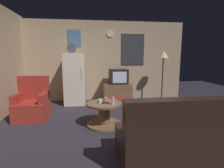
# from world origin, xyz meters

# --- Properties ---
(ground_plane) EXTENTS (12.00, 12.00, 0.00)m
(ground_plane) POSITION_xyz_m (0.00, 0.00, 0.00)
(ground_plane) COLOR #2D2833
(wall_with_art) EXTENTS (5.20, 0.12, 2.53)m
(wall_with_art) POSITION_xyz_m (0.01, 2.45, 1.27)
(wall_with_art) COLOR tan
(wall_with_art) RESTS_ON ground_plane
(fridge) EXTENTS (0.60, 0.62, 1.77)m
(fridge) POSITION_xyz_m (-0.95, 1.96, 0.75)
(fridge) COLOR silver
(fridge) RESTS_ON ground_plane
(tv_stand) EXTENTS (0.84, 0.53, 0.59)m
(tv_stand) POSITION_xyz_m (0.33, 1.93, 0.30)
(tv_stand) COLOR brown
(tv_stand) RESTS_ON ground_plane
(crt_tv) EXTENTS (0.54, 0.51, 0.44)m
(crt_tv) POSITION_xyz_m (0.36, 1.93, 0.81)
(crt_tv) COLOR black
(crt_tv) RESTS_ON tv_stand
(standing_lamp) EXTENTS (0.32, 0.32, 1.59)m
(standing_lamp) POSITION_xyz_m (1.73, 1.84, 1.36)
(standing_lamp) COLOR #332D28
(standing_lamp) RESTS_ON ground_plane
(coffee_table) EXTENTS (0.72, 0.72, 0.48)m
(coffee_table) POSITION_xyz_m (-0.23, 0.20, 0.24)
(coffee_table) COLOR brown
(coffee_table) RESTS_ON ground_plane
(wine_glass) EXTENTS (0.05, 0.05, 0.15)m
(wine_glass) POSITION_xyz_m (-0.06, 0.07, 0.55)
(wine_glass) COLOR silver
(wine_glass) RESTS_ON coffee_table
(mug_ceramic_white) EXTENTS (0.08, 0.08, 0.09)m
(mug_ceramic_white) POSITION_xyz_m (-0.31, 0.18, 0.52)
(mug_ceramic_white) COLOR silver
(mug_ceramic_white) RESTS_ON coffee_table
(mug_ceramic_tan) EXTENTS (0.08, 0.08, 0.09)m
(mug_ceramic_tan) POSITION_xyz_m (-0.18, 0.30, 0.52)
(mug_ceramic_tan) COLOR tan
(mug_ceramic_tan) RESTS_ON coffee_table
(remote_control) EXTENTS (0.15, 0.06, 0.02)m
(remote_control) POSITION_xyz_m (-0.21, 0.16, 0.49)
(remote_control) COLOR black
(remote_control) RESTS_ON coffee_table
(armchair) EXTENTS (0.68, 0.68, 0.96)m
(armchair) POSITION_xyz_m (-1.82, 0.84, 0.34)
(armchair) COLOR #A52D23
(armchair) RESTS_ON ground_plane
(couch) EXTENTS (1.70, 0.80, 0.92)m
(couch) POSITION_xyz_m (0.72, -1.14, 0.31)
(couch) COLOR black
(couch) RESTS_ON ground_plane
(book_stack) EXTENTS (0.21, 0.18, 0.14)m
(book_stack) POSITION_xyz_m (0.90, 1.81, 0.07)
(book_stack) COLOR #93537D
(book_stack) RESTS_ON ground_plane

